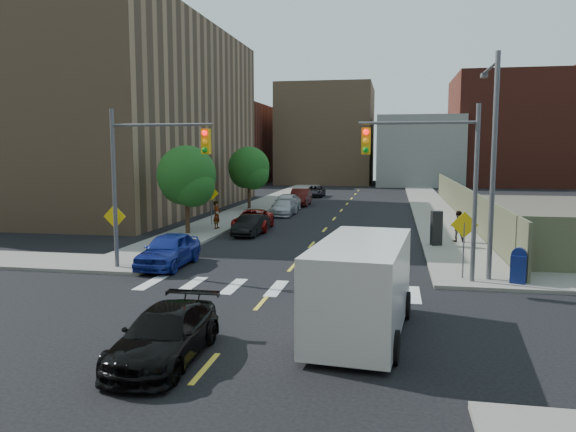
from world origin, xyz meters
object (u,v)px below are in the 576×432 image
at_px(parked_car_red, 253,220).
at_px(cargo_van, 362,284).
at_px(parked_car_grey, 315,191).
at_px(pedestrian_west, 217,215).
at_px(parked_car_maroon, 300,197).
at_px(pedestrian_east, 458,226).
at_px(parked_car_white, 287,202).
at_px(parked_car_black, 251,225).
at_px(black_sedan, 165,335).
at_px(mailbox, 519,266).
at_px(payphone, 436,228).
at_px(parked_car_silver, 284,208).
at_px(parked_car_blue, 169,250).

distance_m(parked_car_red, cargo_van, 21.17).
xyz_separation_m(parked_car_grey, pedestrian_west, (-2.64, -27.18, 0.43)).
distance_m(parked_car_maroon, pedestrian_east, 23.30).
bearing_deg(parked_car_white, parked_car_black, -85.69).
xyz_separation_m(cargo_van, pedestrian_east, (4.40, 16.32, -0.43)).
bearing_deg(parked_car_black, parked_car_white, 95.04).
bearing_deg(black_sedan, pedestrian_east, 64.15).
distance_m(black_sedan, mailbox, 14.17).
height_order(parked_car_red, payphone, payphone).
relative_size(parked_car_black, pedestrian_west, 2.13).
bearing_deg(black_sedan, pedestrian_west, 103.87).
bearing_deg(mailbox, parked_car_red, 155.00).
height_order(parked_car_white, black_sedan, parked_car_white).
distance_m(parked_car_grey, pedestrian_east, 32.06).
bearing_deg(pedestrian_west, black_sedan, -161.22).
distance_m(parked_car_black, pedestrian_west, 3.04).
bearing_deg(pedestrian_east, parked_car_silver, -38.02).
xyz_separation_m(mailbox, pedestrian_east, (-1.22, 9.75, 0.19)).
xyz_separation_m(parked_car_blue, black_sedan, (4.35, -10.68, -0.11)).
relative_size(mailbox, pedestrian_east, 0.80).
bearing_deg(black_sedan, cargo_van, 32.63).
height_order(parked_car_blue, parked_car_red, parked_car_blue).
xyz_separation_m(parked_car_silver, payphone, (10.92, -13.05, 0.44)).
bearing_deg(payphone, mailbox, -86.19).
xyz_separation_m(parked_car_black, black_sedan, (3.05, -20.45, 0.03)).
xyz_separation_m(parked_car_black, mailbox, (13.40, -10.77, 0.19)).
xyz_separation_m(parked_car_maroon, cargo_van, (7.77, -36.18, 0.65)).
xyz_separation_m(black_sedan, payphone, (7.87, 17.97, 0.42)).
relative_size(cargo_van, mailbox, 4.46).
xyz_separation_m(parked_car_grey, mailbox, (13.40, -39.40, 0.21)).
distance_m(parked_car_black, pedestrian_east, 12.23).
height_order(parked_car_black, parked_car_red, parked_car_red).
distance_m(parked_car_white, payphone, 19.68).
xyz_separation_m(payphone, pedestrian_east, (1.26, 1.45, -0.06)).
bearing_deg(parked_car_maroon, black_sedan, -87.10).
bearing_deg(parked_car_silver, parked_car_black, -88.84).
bearing_deg(parked_car_blue, parked_car_white, 87.28).
bearing_deg(parked_car_grey, parked_car_blue, -92.75).
height_order(black_sedan, pedestrian_east, pedestrian_east).
height_order(parked_car_grey, payphone, payphone).
relative_size(parked_car_silver, parked_car_white, 0.95).
xyz_separation_m(parked_car_white, mailbox, (13.75, -24.43, 0.04)).
height_order(mailbox, payphone, payphone).
xyz_separation_m(black_sedan, mailbox, (10.35, 9.68, 0.17)).
distance_m(parked_car_grey, cargo_van, 46.63).
bearing_deg(mailbox, pedestrian_east, 115.31).
height_order(mailbox, pedestrian_west, pedestrian_west).
relative_size(parked_car_blue, black_sedan, 1.00).
bearing_deg(parked_car_white, parked_car_grey, 91.51).
relative_size(mailbox, pedestrian_west, 0.77).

